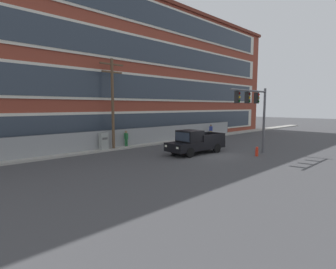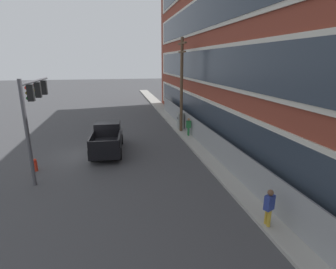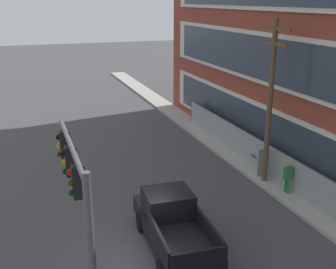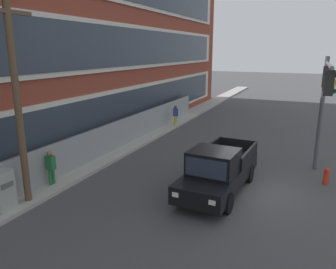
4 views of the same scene
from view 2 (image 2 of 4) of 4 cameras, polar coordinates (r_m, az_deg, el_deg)
name	(u,v)px [view 2 (image 2 of 4)]	position (r m, az deg, el deg)	size (l,w,h in m)	color
ground_plane	(91,155)	(19.37, -16.38, -4.23)	(160.00, 160.00, 0.00)	#424244
sidewalk_building_side	(200,146)	(20.23, 7.06, -2.59)	(80.00, 1.69, 0.16)	#9E9B93
brick_mill_building	(307,36)	(21.00, 28.05, 18.38)	(46.90, 12.28, 15.99)	brown
chain_link_fence	(202,135)	(20.27, 7.34, -0.03)	(30.82, 0.06, 1.84)	gray
traffic_signal_mast	(34,104)	(16.50, -27.18, 5.93)	(5.43, 0.43, 5.58)	#4C4C51
pickup_truck_black	(108,139)	(19.51, -13.03, -0.87)	(5.73, 2.31, 2.05)	black
utility_pole_near_corner	(182,82)	(23.50, 2.98, 11.37)	(2.42, 0.26, 8.34)	brown
electrical_cabinet	(180,121)	(25.02, 2.71, 2.87)	(0.74, 0.56, 1.66)	#939993
pedestrian_near_cabinet	(189,126)	(22.62, 4.49, 1.81)	(0.32, 0.42, 1.69)	#236B38
pedestrian_by_fence	(269,207)	(11.22, 21.12, -14.42)	(0.38, 0.46, 1.69)	#B7932D
fire_hydrant	(35,165)	(17.71, -26.93, -5.94)	(0.24, 0.24, 0.78)	red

